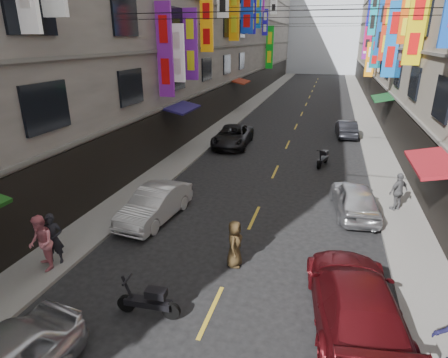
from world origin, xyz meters
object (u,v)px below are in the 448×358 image
Objects in this scene: pedestrian_lnear at (53,239)px; car_right_near at (355,300)px; car_left_far at (233,136)px; pedestrian_lfar at (41,243)px; car_left_mid at (155,204)px; pedestrian_rfar at (398,192)px; car_right_far at (346,128)px; scooter_crossing at (149,301)px; car_right_mid at (354,198)px; pedestrian_crossing at (235,244)px; scooter_far_right at (323,159)px.

car_right_near is at bearing -24.78° from pedestrian_lnear.
pedestrian_lfar is at bearing -99.40° from car_left_far.
pedestrian_rfar is at bearing 25.26° from car_left_mid.
scooter_crossing is at bearing 71.63° from car_right_far.
car_right_near reaches higher than car_left_mid.
scooter_crossing is at bearing 10.60° from pedestrian_rfar.
car_right_mid is at bearing -52.26° from car_left_far.
scooter_crossing is 1.12× the size of pedestrian_crossing.
scooter_crossing is 3.39m from pedestrian_crossing.
car_right_far is 19.58m from pedestrian_crossing.
car_left_far is 2.69× the size of pedestrian_lfar.
pedestrian_lnear is (-9.30, 0.23, 0.22)m from car_right_near.
pedestrian_crossing is (3.75, -14.30, 0.11)m from car_left_far.
car_left_far is 12.71m from pedestrian_rfar.
scooter_crossing is at bearing -60.41° from car_left_mid.
pedestrian_crossing is at bearing -77.71° from car_left_far.
pedestrian_crossing is (-5.71, -5.83, -0.15)m from pedestrian_rfar.
car_right_mid is 6.51m from pedestrian_crossing.
car_left_mid is at bearing -36.63° from car_right_near.
pedestrian_crossing is (-3.94, -19.18, 0.17)m from car_right_far.
car_left_mid is at bearing 60.47° from car_right_far.
car_right_mid reaches higher than car_right_far.
pedestrian_lfar is (-1.77, -4.40, 0.36)m from car_left_mid.
car_right_near reaches higher than scooter_far_right.
pedestrian_lnear is (-1.90, -15.91, 0.30)m from car_left_far.
pedestrian_lnear is (-9.59, -20.79, 0.35)m from car_right_far.
scooter_crossing is at bearing -41.88° from pedestrian_lnear.
pedestrian_lfar is 1.15× the size of pedestrian_crossing.
pedestrian_crossing reaches higher than car_left_mid.
car_left_far is at bearing 94.58° from car_left_mid.
car_right_mid reaches higher than car_left_far.
car_left_far is 14.79m from pedestrian_crossing.
car_left_far is at bearing -73.08° from car_right_near.
pedestrian_lnear is (-8.12, -13.06, 0.54)m from scooter_far_right.
car_left_mid is 18.57m from car_right_far.
car_left_mid reaches higher than scooter_crossing.
pedestrian_lfar is (-4.13, 0.93, 0.60)m from scooter_crossing.
pedestrian_rfar reaches higher than car_left_far.
car_right_far is at bearing 106.48° from pedestrian_lfar.
pedestrian_rfar reaches higher than pedestrian_crossing.
car_right_mid is at bearing -39.18° from pedestrian_crossing.
pedestrian_lnear reaches higher than car_right_mid.
car_right_far is at bearing 70.46° from car_left_mid.
scooter_crossing is 0.36× the size of car_left_far.
car_left_mid is 2.48× the size of pedestrian_rfar.
car_left_mid is at bearing 69.98° from scooter_far_right.
pedestrian_rfar reaches higher than scooter_crossing.
scooter_far_right is 0.96× the size of pedestrian_lfar.
car_right_far is (5.56, 22.14, 0.19)m from scooter_crossing.
pedestrian_lfar is (-9.69, -21.20, 0.41)m from car_right_far.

